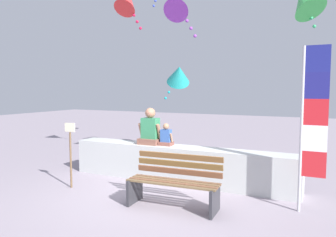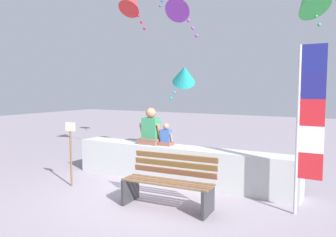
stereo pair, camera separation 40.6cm
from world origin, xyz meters
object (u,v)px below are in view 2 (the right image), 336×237
person_child (166,137)px  flag_banner (307,119)px  park_bench (169,183)px  kite_teal (184,74)px  kite_purple (181,6)px  person_adult (151,130)px  sign_post (71,149)px  kite_red (132,3)px

person_child → flag_banner: size_ratio=0.18×
park_bench → kite_teal: (-1.83, 4.18, 2.05)m
park_bench → kite_purple: (-0.94, 2.24, 3.56)m
person_child → person_adult: bearing=-179.9°
person_adult → sign_post: size_ratio=0.62×
kite_teal → kite_red: (-0.89, -1.41, 1.91)m
kite_teal → kite_red: kite_red is taller
park_bench → kite_teal: size_ratio=1.34×
person_child → kite_purple: (-0.06, 0.80, 3.00)m
park_bench → kite_purple: size_ratio=1.40×
person_adult → kite_teal: kite_teal is taller
park_bench → sign_post: 2.40m
kite_teal → sign_post: bearing=-97.5°
person_child → flag_banner: 3.10m
park_bench → person_child: 1.77m
person_child → sign_post: (-1.49, -1.38, -0.18)m
person_child → flag_banner: flag_banner is taller
flag_banner → sign_post: (-4.45, -0.66, -0.76)m
flag_banner → kite_teal: size_ratio=2.25×
person_adult → flag_banner: 3.46m
kite_teal → kite_purple: (0.89, -1.94, 1.51)m
person_adult → kite_red: kite_red is taller
kite_red → park_bench: bearing=-45.4°
park_bench → flag_banner: size_ratio=0.60×
park_bench → flag_banner: (2.07, 0.71, 1.13)m
kite_red → kite_purple: (1.78, -0.53, -0.40)m
park_bench → kite_teal: bearing=113.7°
person_adult → person_child: size_ratio=1.68×
flag_banner → person_adult: bearing=167.9°
flag_banner → sign_post: bearing=-171.6°
sign_post → person_child: bearing=42.8°
park_bench → kite_purple: bearing=112.8°
person_child → park_bench: bearing=-58.3°
sign_post → kite_teal: bearing=82.5°
flag_banner → sign_post: 4.56m
person_child → kite_purple: kite_purple is taller
flag_banner → kite_teal: (-3.91, 3.47, 0.91)m
kite_teal → sign_post: 4.48m
person_adult → kite_teal: 3.12m
kite_teal → kite_red: 2.53m
flag_banner → kite_teal: kite_teal is taller
kite_purple → sign_post: (-1.43, -2.18, -3.18)m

